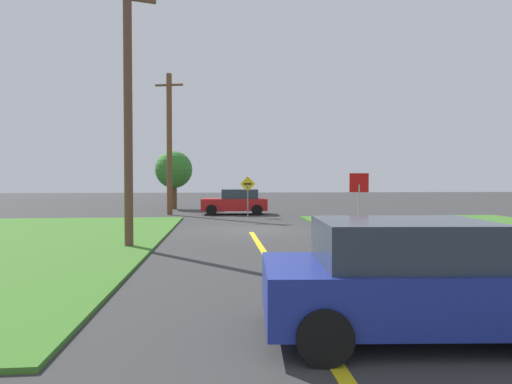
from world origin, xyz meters
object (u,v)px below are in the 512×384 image
(car_behind_on_main_road, at_px, (411,279))
(car_approaching_junction, at_px, (236,202))
(utility_pole_mid, at_px, (169,143))
(direction_sign, at_px, (248,192))
(stop_sign, at_px, (359,191))
(utility_pole_near, at_px, (128,109))
(oak_tree_left, at_px, (174,170))

(car_behind_on_main_road, xyz_separation_m, car_approaching_junction, (-1.57, 22.08, -0.00))
(car_behind_on_main_road, bearing_deg, utility_pole_mid, 108.85)
(car_behind_on_main_road, xyz_separation_m, utility_pole_mid, (-5.77, 21.93, 3.75))
(car_behind_on_main_road, height_order, utility_pole_mid, utility_pole_mid)
(car_approaching_junction, relative_size, direction_sign, 1.75)
(stop_sign, height_order, utility_pole_near, utility_pole_near)
(car_approaching_junction, bearing_deg, oak_tree_left, -49.22)
(stop_sign, bearing_deg, utility_pole_near, 24.03)
(direction_sign, bearing_deg, oak_tree_left, 123.69)
(car_approaching_junction, height_order, direction_sign, direction_sign)
(car_approaching_junction, relative_size, oak_tree_left, 0.96)
(car_approaching_junction, relative_size, utility_pole_mid, 0.48)
(car_behind_on_main_road, bearing_deg, direction_sign, 96.79)
(direction_sign, height_order, oak_tree_left, oak_tree_left)
(stop_sign, bearing_deg, utility_pole_mid, -44.64)
(utility_pole_mid, bearing_deg, oak_tree_left, 93.16)
(car_approaching_junction, bearing_deg, direction_sign, 107.91)
(utility_pole_near, xyz_separation_m, direction_sign, (4.62, 11.51, -2.97))
(stop_sign, xyz_separation_m, car_behind_on_main_road, (-2.92, -11.00, -0.94))
(car_behind_on_main_road, distance_m, oak_tree_left, 28.36)
(car_approaching_junction, xyz_separation_m, utility_pole_mid, (-4.20, -0.15, 3.75))
(car_behind_on_main_road, height_order, car_approaching_junction, same)
(stop_sign, bearing_deg, direction_sign, -59.71)
(utility_pole_near, xyz_separation_m, oak_tree_left, (-0.53, 19.24, -1.49))
(utility_pole_mid, bearing_deg, car_behind_on_main_road, -75.26)
(car_approaching_junction, xyz_separation_m, oak_tree_left, (-4.51, 5.54, 2.18))
(car_approaching_junction, relative_size, utility_pole_near, 0.49)
(direction_sign, bearing_deg, utility_pole_near, -111.88)
(car_behind_on_main_road, relative_size, utility_pole_near, 0.50)
(oak_tree_left, bearing_deg, stop_sign, -61.56)
(utility_pole_near, distance_m, direction_sign, 12.76)
(stop_sign, xyz_separation_m, direction_sign, (-3.85, 8.90, -0.23))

